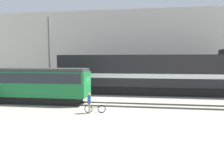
# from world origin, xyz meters

# --- Properties ---
(ground_plane) EXTENTS (120.00, 120.00, 0.00)m
(ground_plane) POSITION_xyz_m (0.00, 0.00, 0.00)
(ground_plane) COLOR #9E998C
(track_near) EXTENTS (60.00, 1.50, 0.14)m
(track_near) POSITION_xyz_m (0.00, -0.73, 0.07)
(track_near) COLOR #47423D
(track_near) RESTS_ON ground
(track_far) EXTENTS (60.00, 1.51, 0.14)m
(track_far) POSITION_xyz_m (0.00, 6.04, 0.07)
(track_far) COLOR #47423D
(track_far) RESTS_ON ground
(building_backdrop) EXTENTS (43.12, 6.00, 11.30)m
(building_backdrop) POSITION_xyz_m (0.00, 15.49, 5.65)
(building_backdrop) COLOR #B7B2A8
(building_backdrop) RESTS_ON ground
(freight_locomotive) EXTENTS (21.58, 3.04, 5.20)m
(freight_locomotive) POSITION_xyz_m (4.85, 6.04, 2.42)
(freight_locomotive) COLOR black
(freight_locomotive) RESTS_ON ground
(streetcar) EXTENTS (11.88, 2.54, 3.28)m
(streetcar) POSITION_xyz_m (-6.99, -0.73, 1.88)
(streetcar) COLOR black
(streetcar) RESTS_ON ground
(bicycle) EXTENTS (1.62, 0.46, 0.69)m
(bicycle) POSITION_xyz_m (0.31, -3.72, 0.32)
(bicycle) COLOR black
(bicycle) RESTS_ON ground
(person) EXTENTS (0.27, 0.39, 1.57)m
(person) POSITION_xyz_m (-0.08, -3.94, 0.95)
(person) COLOR #8C7A5B
(person) RESTS_ON ground
(utility_pole_left) EXTENTS (0.26, 0.26, 8.56)m
(utility_pole_left) POSITION_xyz_m (-6.09, 2.66, 4.28)
(utility_pole_left) COLOR #595959
(utility_pole_left) RESTS_ON ground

